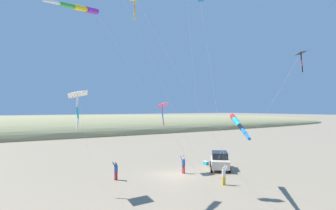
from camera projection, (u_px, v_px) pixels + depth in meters
ground_plane at (175, 175)px, 29.81m from camera, size 600.00×600.00×0.00m
dune_ridge_grassy at (52, 134)px, 75.87m from camera, size 28.00×240.00×9.53m
parked_car at (220, 160)px, 32.46m from camera, size 4.49×4.18×1.85m
cooler_box at (206, 163)px, 35.07m from camera, size 0.62×0.42×0.42m
person_adult_flyer at (183, 164)px, 30.40m from camera, size 0.52×0.40×1.77m
person_child_green_jacket at (224, 174)px, 25.84m from camera, size 0.43×0.54×1.67m
person_child_grey_jacket at (116, 170)px, 27.60m from camera, size 0.54×0.60×1.71m
kite_delta_yellow_midlevel at (301, 54)px, 26.72m from camera, size 6.33×3.95×11.78m
kite_windsock_blue_topmost at (237, 123)px, 23.69m from camera, size 11.34×7.36×6.12m
kite_delta_magenta_far_left at (77, 95)px, 23.08m from camera, size 3.79×3.58×8.10m
kite_windsock_white_trailing at (81, 8)px, 22.24m from camera, size 3.94×15.24×14.63m
kite_delta_red_high_left at (162, 105)px, 31.56m from camera, size 2.72×5.93×7.34m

